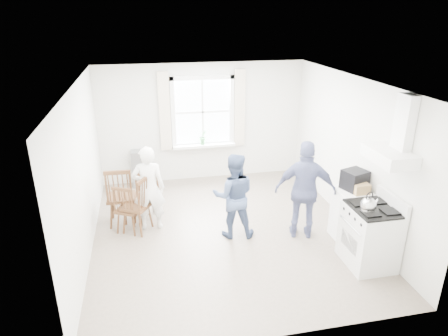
# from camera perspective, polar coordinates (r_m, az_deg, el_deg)

# --- Properties ---
(room_shell) EXTENTS (4.62, 5.12, 2.64)m
(room_shell) POSITION_cam_1_polar(r_m,az_deg,el_deg) (6.52, 0.31, 0.84)
(room_shell) COLOR gray
(room_shell) RESTS_ON ground
(window_assembly) EXTENTS (1.88, 0.24, 1.70)m
(window_assembly) POSITION_cam_1_polar(r_m,az_deg,el_deg) (8.78, -3.04, 7.40)
(window_assembly) COLOR white
(window_assembly) RESTS_ON room_shell
(range_hood) EXTENTS (0.45, 0.76, 0.94)m
(range_hood) POSITION_cam_1_polar(r_m,az_deg,el_deg) (5.95, 23.16, 3.09)
(range_hood) COLOR white
(range_hood) RESTS_ON room_shell
(shelf_unit) EXTENTS (0.40, 0.30, 0.80)m
(shelf_unit) POSITION_cam_1_polar(r_m,az_deg,el_deg) (8.90, -11.73, -0.02)
(shelf_unit) COLOR gray
(shelf_unit) RESTS_ON ground
(gas_stove) EXTENTS (0.68, 0.76, 1.12)m
(gas_stove) POSITION_cam_1_polar(r_m,az_deg,el_deg) (6.42, 20.10, -9.02)
(gas_stove) COLOR silver
(gas_stove) RESTS_ON ground
(kettle) EXTENTS (0.22, 0.22, 0.31)m
(kettle) POSITION_cam_1_polar(r_m,az_deg,el_deg) (6.01, 19.91, -5.00)
(kettle) COLOR silver
(kettle) RESTS_ON gas_stove
(low_cabinet) EXTENTS (0.50, 0.55, 0.90)m
(low_cabinet) POSITION_cam_1_polar(r_m,az_deg,el_deg) (6.99, 17.65, -6.41)
(low_cabinet) COLOR white
(low_cabinet) RESTS_ON ground
(stereo_stack) EXTENTS (0.44, 0.41, 0.32)m
(stereo_stack) POSITION_cam_1_polar(r_m,az_deg,el_deg) (6.80, 18.15, -1.60)
(stereo_stack) COLOR black
(stereo_stack) RESTS_ON low_cabinet
(cardboard_box) EXTENTS (0.26, 0.19, 0.16)m
(cardboard_box) POSITION_cam_1_polar(r_m,az_deg,el_deg) (6.69, 18.94, -2.80)
(cardboard_box) COLOR #9C7B4B
(cardboard_box) RESTS_ON low_cabinet
(windsor_chair_a) EXTENTS (0.49, 0.48, 1.02)m
(windsor_chair_a) POSITION_cam_1_polar(r_m,az_deg,el_deg) (7.26, -10.94, -3.16)
(windsor_chair_a) COLOR #462916
(windsor_chair_a) RESTS_ON ground
(windsor_chair_b) EXTENTS (0.49, 0.48, 1.11)m
(windsor_chair_b) POSITION_cam_1_polar(r_m,az_deg,el_deg) (7.18, -14.69, -3.26)
(windsor_chair_b) COLOR #462916
(windsor_chair_b) RESTS_ON ground
(windsor_chair_c) EXTENTS (0.59, 0.59, 1.03)m
(windsor_chair_c) POSITION_cam_1_polar(r_m,az_deg,el_deg) (6.95, -11.74, -4.31)
(windsor_chair_c) COLOR #462916
(windsor_chair_c) RESTS_ON ground
(person_left) EXTENTS (0.60, 0.60, 1.53)m
(person_left) POSITION_cam_1_polar(r_m,az_deg,el_deg) (6.98, -10.69, -2.89)
(person_left) COLOR white
(person_left) RESTS_ON ground
(person_mid) EXTENTS (0.84, 0.84, 1.48)m
(person_mid) POSITION_cam_1_polar(r_m,az_deg,el_deg) (6.65, 1.39, -3.99)
(person_mid) COLOR #42547A
(person_mid) RESTS_ON ground
(person_right) EXTENTS (1.25, 1.25, 1.70)m
(person_right) POSITION_cam_1_polar(r_m,az_deg,el_deg) (6.72, 11.53, -3.17)
(person_right) COLOR navy
(person_right) RESTS_ON ground
(potted_plant) EXTENTS (0.24, 0.24, 0.33)m
(potted_plant) POSITION_cam_1_polar(r_m,az_deg,el_deg) (8.81, -2.99, 4.45)
(potted_plant) COLOR #33743C
(potted_plant) RESTS_ON window_assembly
(windsor_chair_d) EXTENTS (0.50, 0.50, 0.90)m
(windsor_chair_d) POSITION_cam_1_polar(r_m,az_deg,el_deg) (6.98, -13.95, -5.13)
(windsor_chair_d) COLOR #462916
(windsor_chair_d) RESTS_ON ground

